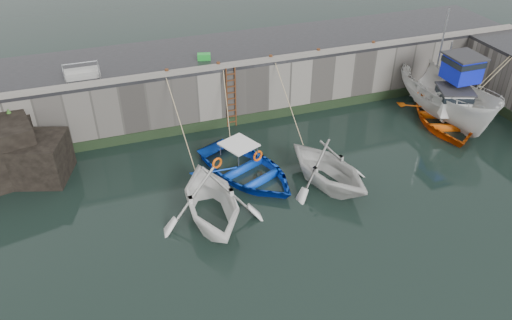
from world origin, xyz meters
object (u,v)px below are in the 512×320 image
object	(u,v)px
ladder	(231,98)
bollard_c	(271,58)
boat_far_orange	(445,115)
bollard_a	(167,72)
fish_crate	(204,57)
bollard_b	(218,65)
boat_near_blue	(247,175)
bollard_e	(373,44)
boat_near_white	(212,219)
boat_near_blacktrim	(326,184)
bollard_d	(318,51)
boat_far_white	(447,97)

from	to	relation	value
ladder	bollard_c	distance (m)	2.81
ladder	boat_far_orange	distance (m)	11.12
ladder	bollard_a	xyz separation A→B (m)	(-3.00, 0.34, 1.71)
fish_crate	bollard_c	size ratio (longest dim) A/B	2.31
bollard_b	boat_far_orange	bearing A→B (deg)	-17.82
bollard_b	boat_near_blue	bearing A→B (deg)	-92.06
boat_near_blue	bollard_e	xyz separation A→B (m)	(8.67, 4.75, 3.30)
boat_near_white	bollard_b	size ratio (longest dim) A/B	17.38
boat_near_blacktrim	bollard_e	bearing A→B (deg)	31.78
fish_crate	bollard_d	world-z (taller)	fish_crate
bollard_e	boat_near_white	bearing A→B (deg)	-146.92
bollard_a	boat_near_white	bearing A→B (deg)	-89.17
boat_near_white	boat_near_blacktrim	world-z (taller)	boat_near_white
boat_near_blacktrim	bollard_e	size ratio (longest dim) A/B	16.12
bollard_a	bollard_b	bearing A→B (deg)	0.00
bollard_c	bollard_e	world-z (taller)	same
ladder	boat_near_blue	bearing A→B (deg)	-98.64
bollard_b	bollard_e	world-z (taller)	same
bollard_e	bollard_b	bearing A→B (deg)	180.00
boat_near_white	fish_crate	world-z (taller)	fish_crate
ladder	boat_near_blacktrim	xyz separation A→B (m)	(2.36, -6.15, -1.59)
boat_far_white	boat_far_orange	world-z (taller)	boat_far_white
bollard_a	bollard_e	bearing A→B (deg)	0.00
boat_near_white	bollard_d	xyz separation A→B (m)	(7.70, 7.10, 3.30)
bollard_e	bollard_a	bearing A→B (deg)	180.00
bollard_d	boat_near_blacktrim	bearing A→B (deg)	-110.62
boat_near_white	bollard_a	xyz separation A→B (m)	(-0.10, 7.10, 3.30)
bollard_c	bollard_e	xyz separation A→B (m)	(5.80, 0.00, 0.00)
boat_far_orange	bollard_b	size ratio (longest dim) A/B	25.41
boat_near_blacktrim	fish_crate	size ratio (longest dim) A/B	6.99
bollard_b	bollard_e	distance (m)	8.50
boat_near_blue	boat_far_orange	size ratio (longest dim) A/B	0.75
bollard_b	bollard_c	distance (m)	2.70
boat_near_blue	bollard_e	world-z (taller)	bollard_e
bollard_e	fish_crate	bearing A→B (deg)	172.37
boat_near_white	boat_near_blue	size ratio (longest dim) A/B	0.91
bollard_c	bollard_e	bearing A→B (deg)	0.00
ladder	bollard_a	bearing A→B (deg)	173.62
ladder	boat_far_orange	size ratio (longest dim) A/B	0.45
bollard_c	fish_crate	bearing A→B (deg)	158.99
bollard_a	bollard_e	distance (m)	11.00
ladder	bollard_b	xyz separation A→B (m)	(-0.50, 0.34, 1.71)
boat_near_white	bollard_c	bearing A→B (deg)	56.36
boat_far_white	bollard_b	world-z (taller)	boat_far_white
boat_near_white	boat_far_orange	size ratio (longest dim) A/B	0.68
fish_crate	boat_far_orange	bearing A→B (deg)	-8.59
bollard_d	bollard_b	bearing A→B (deg)	180.00
boat_near_blue	boat_far_white	xyz separation A→B (m)	(11.51, 1.63, 1.15)
fish_crate	bollard_a	world-z (taller)	fish_crate
boat_far_white	bollard_e	xyz separation A→B (m)	(-2.83, 3.12, 2.15)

